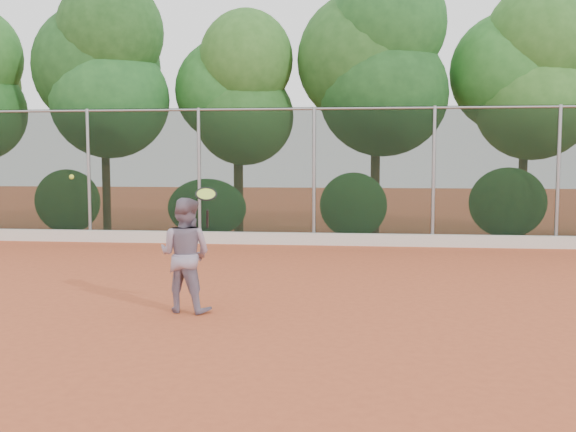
# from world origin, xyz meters

# --- Properties ---
(ground) EXTENTS (80.00, 80.00, 0.00)m
(ground) POSITION_xyz_m (0.00, 0.00, 0.00)
(ground) COLOR #B84F2B
(ground) RESTS_ON ground
(concrete_curb) EXTENTS (24.00, 0.20, 0.30)m
(concrete_curb) POSITION_xyz_m (0.00, 6.82, 0.15)
(concrete_curb) COLOR silver
(concrete_curb) RESTS_ON ground
(tennis_player) EXTENTS (0.91, 0.77, 1.63)m
(tennis_player) POSITION_xyz_m (-1.31, -0.53, 0.82)
(tennis_player) COLOR gray
(tennis_player) RESTS_ON ground
(chainlink_fence) EXTENTS (24.09, 0.09, 3.50)m
(chainlink_fence) POSITION_xyz_m (-0.00, 7.00, 1.86)
(chainlink_fence) COLOR black
(chainlink_fence) RESTS_ON ground
(foliage_backdrop) EXTENTS (23.70, 3.63, 7.55)m
(foliage_backdrop) POSITION_xyz_m (-0.55, 8.98, 4.40)
(foliage_backdrop) COLOR #48341B
(foliage_backdrop) RESTS_ON ground
(tennis_racket) EXTENTS (0.36, 0.33, 0.58)m
(tennis_racket) POSITION_xyz_m (-0.94, -0.73, 1.66)
(tennis_racket) COLOR black
(tennis_racket) RESTS_ON ground
(tennis_ball_in_flight) EXTENTS (0.07, 0.07, 0.07)m
(tennis_ball_in_flight) POSITION_xyz_m (-3.18, -0.09, 1.91)
(tennis_ball_in_flight) COLOR #C4E133
(tennis_ball_in_flight) RESTS_ON ground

